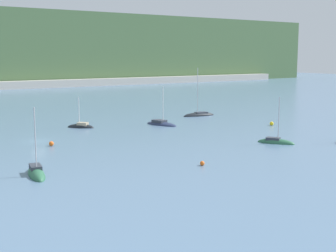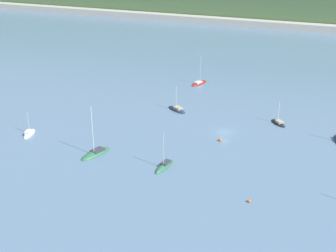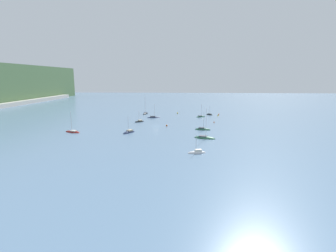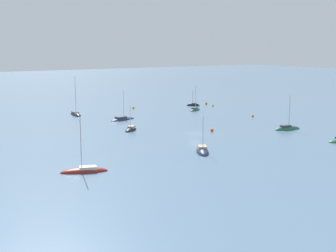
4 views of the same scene
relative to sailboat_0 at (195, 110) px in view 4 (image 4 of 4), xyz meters
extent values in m
plane|color=slate|center=(-33.35, 24.55, -0.08)|extent=(600.00, 600.00, 0.00)
ellipsoid|color=#2D6647|center=(0.02, -0.03, -0.08)|extent=(4.87, 6.48, 1.62)
cube|color=#333842|center=(-0.24, 0.41, 0.63)|extent=(2.31, 2.66, 0.53)
cylinder|color=#B2B2B7|center=(0.18, -0.31, 4.13)|extent=(0.14, 0.14, 7.52)
ellipsoid|color=#2D6647|center=(-41.29, 1.38, -0.08)|extent=(3.17, 7.56, 1.91)
cube|color=#333842|center=(-41.19, 1.96, 0.78)|extent=(1.78, 2.84, 0.68)
cylinder|color=#B2B2B7|center=(-41.36, 1.02, 4.53)|extent=(0.14, 0.14, 8.17)
ellipsoid|color=black|center=(11.41, 36.70, -0.08)|extent=(8.82, 3.40, 1.78)
cube|color=#333842|center=(12.09, 36.61, 0.64)|extent=(3.28, 1.99, 0.46)
cylinder|color=#B2B2B7|center=(10.98, 36.75, 6.14)|extent=(0.14, 0.14, 11.46)
ellipsoid|color=#232D4C|center=(-50.05, 34.75, -0.08)|extent=(7.26, 5.61, 1.89)
cube|color=tan|center=(-49.56, 34.47, 0.80)|extent=(3.03, 2.72, 0.73)
cylinder|color=silver|center=(-50.35, 34.93, 3.83)|extent=(0.14, 0.14, 6.79)
ellipsoid|color=maroon|center=(-50.92, 60.20, -0.08)|extent=(4.87, 8.23, 1.55)
cube|color=beige|center=(-51.13, 59.61, 0.61)|extent=(2.51, 3.23, 0.53)
cylinder|color=#B2B2B7|center=(-50.79, 60.57, 4.85)|extent=(0.14, 0.14, 9.02)
ellipsoid|color=black|center=(9.69, -6.25, -0.08)|extent=(3.97, 4.21, 1.93)
cube|color=#333842|center=(9.45, -6.52, 0.68)|extent=(1.74, 1.80, 0.47)
cylinder|color=#B2B2B7|center=(9.85, -6.08, 2.97)|extent=(0.14, 0.14, 5.04)
ellipsoid|color=#232D4C|center=(-4.67, 28.98, -0.08)|extent=(4.70, 8.78, 1.33)
cube|color=#333842|center=(-4.83, 29.63, 0.62)|extent=(2.60, 3.39, 0.67)
cylinder|color=silver|center=(-4.56, 28.57, 4.27)|extent=(0.14, 0.14, 7.97)
ellipsoid|color=black|center=(-20.89, 35.12, -0.08)|extent=(5.43, 5.70, 1.56)
cube|color=tan|center=(-20.58, 34.77, 0.68)|extent=(2.46, 2.51, 0.68)
cylinder|color=silver|center=(-21.09, 35.34, 3.34)|extent=(0.14, 0.14, 5.99)
sphere|color=orange|center=(-20.68, -6.06, 0.24)|extent=(0.64, 0.64, 0.64)
sphere|color=yellow|center=(4.94, -11.28, 0.30)|extent=(0.76, 0.76, 0.76)
sphere|color=yellow|center=(14.54, 15.00, 0.35)|extent=(0.86, 0.86, 0.86)
sphere|color=orange|center=(10.19, -12.41, 0.32)|extent=(0.81, 0.81, 0.81)
sphere|color=orange|center=(-33.01, 19.00, 0.32)|extent=(0.80, 0.80, 0.80)
camera|label=1|loc=(-59.22, -55.48, 14.85)|focal=50.00mm
camera|label=2|loc=(-8.54, -84.76, 50.73)|focal=50.00mm
camera|label=3|loc=(-163.04, 9.69, 24.10)|focal=28.00mm
camera|label=4|loc=(-122.20, 89.52, 20.84)|focal=50.00mm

